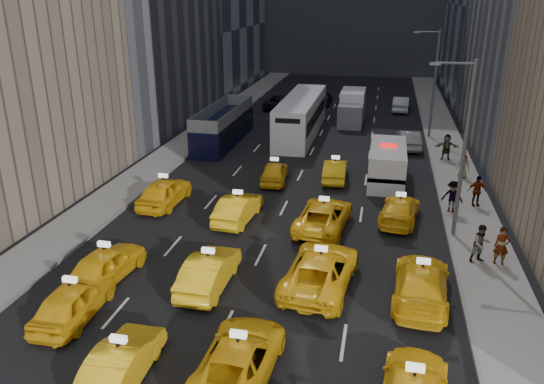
{
  "coord_description": "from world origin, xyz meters",
  "views": [
    {
      "loc": [
        5.28,
        -14.22,
        11.98
      ],
      "look_at": [
        -0.14,
        11.3,
        2.0
      ],
      "focal_mm": 35.0,
      "sensor_mm": 36.0,
      "label": 1
    }
  ],
  "objects": [
    {
      "name": "misc_car_1",
      "position": [
        -5.75,
        41.29,
        0.71
      ],
      "size": [
        2.78,
        5.3,
        1.42
      ],
      "primitive_type": "imported",
      "rotation": [
        0.0,
        0.0,
        3.06
      ],
      "color": "black",
      "rests_on": "ground"
    },
    {
      "name": "misc_car_3",
      "position": [
        -1.3,
        44.42,
        0.72
      ],
      "size": [
        1.7,
        4.2,
        1.43
      ],
      "primitive_type": "imported",
      "rotation": [
        0.0,
        0.0,
        3.14
      ],
      "color": "black",
      "rests_on": "ground"
    },
    {
      "name": "taxi_4",
      "position": [
        -5.89,
        1.39,
        0.74
      ],
      "size": [
        1.85,
        4.37,
        1.47
      ],
      "primitive_type": "imported",
      "rotation": [
        0.0,
        0.0,
        3.17
      ],
      "color": "yellow",
      "rests_on": "ground"
    },
    {
      "name": "double_decker",
      "position": [
        -7.56,
        26.9,
        1.5
      ],
      "size": [
        3.48,
        10.65,
        3.04
      ],
      "rotation": [
        0.0,
        0.0,
        0.11
      ],
      "color": "black",
      "rests_on": "ground"
    },
    {
      "name": "misc_car_2",
      "position": [
        1.95,
        44.16,
        0.78
      ],
      "size": [
        2.51,
        5.52,
        1.57
      ],
      "primitive_type": "imported",
      "rotation": [
        0.0,
        0.0,
        3.2
      ],
      "color": "slate",
      "rests_on": "ground"
    },
    {
      "name": "pedestrian_3",
      "position": [
        10.95,
        16.34,
        1.06
      ],
      "size": [
        1.14,
        0.67,
        1.82
      ],
      "primitive_type": "imported",
      "rotation": [
        0.0,
        0.0,
        0.18
      ],
      "color": "gray",
      "rests_on": "sidewalk_east"
    },
    {
      "name": "taxi_5",
      "position": [
        -2.41,
        -1.51,
        0.7
      ],
      "size": [
        1.55,
        4.25,
        1.39
      ],
      "primitive_type": "imported",
      "rotation": [
        0.0,
        0.0,
        3.16
      ],
      "color": "yellow",
      "rests_on": "ground"
    },
    {
      "name": "pedestrian_2",
      "position": [
        9.47,
        15.08,
        1.07
      ],
      "size": [
        1.26,
        0.69,
        1.84
      ],
      "primitive_type": "imported",
      "rotation": [
        0.0,
        0.0,
        -0.17
      ],
      "color": "gray",
      "rests_on": "sidewalk_east"
    },
    {
      "name": "pedestrian_0",
      "position": [
        11.03,
        9.14,
        1.06
      ],
      "size": [
        0.69,
        0.48,
        1.83
      ],
      "primitive_type": "imported",
      "rotation": [
        0.0,
        0.0,
        -0.06
      ],
      "color": "gray",
      "rests_on": "sidewalk_east"
    },
    {
      "name": "city_bus",
      "position": [
        -1.67,
        30.7,
        1.68
      ],
      "size": [
        2.9,
        13.11,
        3.38
      ],
      "rotation": [
        0.0,
        0.0,
        0.01
      ],
      "color": "white",
      "rests_on": "ground"
    },
    {
      "name": "taxi_6",
      "position": [
        1.26,
        -0.48,
        0.7
      ],
      "size": [
        2.52,
        5.11,
        1.39
      ],
      "primitive_type": "imported",
      "rotation": [
        0.0,
        0.0,
        3.1
      ],
      "color": "yellow",
      "rests_on": "ground"
    },
    {
      "name": "streetlight_near",
      "position": [
        9.18,
        12.0,
        4.92
      ],
      "size": [
        2.15,
        0.22,
        9.0
      ],
      "color": "#595B60",
      "rests_on": "ground"
    },
    {
      "name": "taxi_14",
      "position": [
        2.6,
        11.68,
        0.74
      ],
      "size": [
        2.95,
        5.53,
        1.48
      ],
      "primitive_type": "imported",
      "rotation": [
        0.0,
        0.0,
        3.05
      ],
      "color": "yellow",
      "rests_on": "ground"
    },
    {
      "name": "streetlight_far",
      "position": [
        9.18,
        32.0,
        4.92
      ],
      "size": [
        2.15,
        0.22,
        9.0
      ],
      "color": "#595B60",
      "rests_on": "ground"
    },
    {
      "name": "taxi_16",
      "position": [
        -1.46,
        18.32,
        0.69
      ],
      "size": [
        1.97,
        4.16,
        1.38
      ],
      "primitive_type": "imported",
      "rotation": [
        0.0,
        0.0,
        3.23
      ],
      "color": "yellow",
      "rests_on": "ground"
    },
    {
      "name": "taxi_17",
      "position": [
        2.44,
        19.53,
        0.69
      ],
      "size": [
        1.61,
        4.22,
        1.37
      ],
      "primitive_type": "imported",
      "rotation": [
        0.0,
        0.0,
        3.18
      ],
      "color": "yellow",
      "rests_on": "ground"
    },
    {
      "name": "misc_car_0",
      "position": [
        7.48,
        28.43,
        0.72
      ],
      "size": [
        1.87,
        4.49,
        1.44
      ],
      "primitive_type": "imported",
      "rotation": [
        0.0,
        0.0,
        3.22
      ],
      "color": "#969A9D",
      "rests_on": "ground"
    },
    {
      "name": "taxi_15",
      "position": [
        6.58,
        13.5,
        0.68
      ],
      "size": [
        2.51,
        4.89,
        1.36
      ],
      "primitive_type": "imported",
      "rotation": [
        0.0,
        0.0,
        3.01
      ],
      "color": "yellow",
      "rests_on": "ground"
    },
    {
      "name": "curb_west",
      "position": [
        -9.05,
        25.0,
        0.09
      ],
      "size": [
        0.15,
        90.0,
        0.18
      ],
      "primitive_type": "cube",
      "color": "slate",
      "rests_on": "ground"
    },
    {
      "name": "sidewalk_east",
      "position": [
        10.5,
        25.0,
        0.07
      ],
      "size": [
        3.0,
        90.0,
        0.15
      ],
      "primitive_type": "cube",
      "color": "gray",
      "rests_on": "ground"
    },
    {
      "name": "pedestrian_1",
      "position": [
        10.15,
        9.17,
        1.07
      ],
      "size": [
        1.01,
        0.81,
        1.83
      ],
      "primitive_type": "imported",
      "rotation": [
        0.0,
        0.0,
        0.42
      ],
      "color": "gray",
      "rests_on": "sidewalk_east"
    },
    {
      "name": "misc_car_4",
      "position": [
        7.05,
        42.72,
        0.76
      ],
      "size": [
        1.82,
        4.7,
        1.53
      ],
      "primitive_type": "imported",
      "rotation": [
        0.0,
        0.0,
        3.1
      ],
      "color": "#B7BABF",
      "rests_on": "ground"
    },
    {
      "name": "taxi_11",
      "position": [
        7.33,
        5.53,
        0.78
      ],
      "size": [
        2.55,
        5.49,
        1.55
      ],
      "primitive_type": "imported",
      "rotation": [
        0.0,
        0.0,
        3.07
      ],
      "color": "yellow",
      "rests_on": "ground"
    },
    {
      "name": "curb_east",
      "position": [
        9.05,
        25.0,
        0.09
      ],
      "size": [
        0.15,
        90.0,
        0.18
      ],
      "primitive_type": "cube",
      "color": "slate",
      "rests_on": "ground"
    },
    {
      "name": "taxi_9",
      "position": [
        -1.49,
        4.72,
        0.75
      ],
      "size": [
        1.66,
        4.58,
        1.5
      ],
      "primitive_type": "imported",
      "rotation": [
        0.0,
        0.0,
        3.13
      ],
      "color": "yellow",
      "rests_on": "ground"
    },
    {
      "name": "taxi_10",
      "position": [
        3.17,
        5.73,
        0.79
      ],
      "size": [
        3.18,
        5.92,
        1.58
      ],
      "primitive_type": "imported",
      "rotation": [
        0.0,
        0.0,
        3.04
      ],
      "color": "yellow",
      "rests_on": "ground"
    },
    {
      "name": "taxi_8",
      "position": [
        -6.09,
        4.37,
        0.74
      ],
      "size": [
        2.26,
        4.55,
        1.49
      ],
      "primitive_type": "imported",
      "rotation": [
        0.0,
        0.0,
        3.02
      ],
      "color": "yellow",
      "rests_on": "ground"
    },
    {
      "name": "box_truck",
      "position": [
        2.35,
        36.45,
        1.45
      ],
      "size": [
        2.24,
        6.48,
        2.96
      ],
      "rotation": [
        0.0,
        0.0,
        -0.0
      ],
      "color": "white",
      "rests_on": "ground"
    },
    {
      "name": "taxi_13",
      "position": [
        -2.14,
        11.74,
        0.73
      ],
      "size": [
        1.9,
        4.54,
        1.46
      ],
      "primitive_type": "imported",
      "rotation": [
        0.0,
        0.0,
        3.06
      ],
      "color": "yellow",
      "rests_on": "ground"
    },
    {
      "name": "pedestrian_5",
      "position": [
        10.09,
        25.45,
        1.1
      ],
      "size": [
        1.77,
        0.56,
        1.89
      ],
      "primitive_type": "imported",
      "rotation": [
        0.0,
        0.0,
        0.03
      ],
      "color": "gray",
      "rests_on": "sidewalk_east"
    },
    {
      "name": "taxi_12",
      "position": [
        -7.02,
        13.05,
        0.8
      ],
      "size": [
        2.06,
        4.78,
        1.61
      ],
      "primitive_type": "imported",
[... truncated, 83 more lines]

